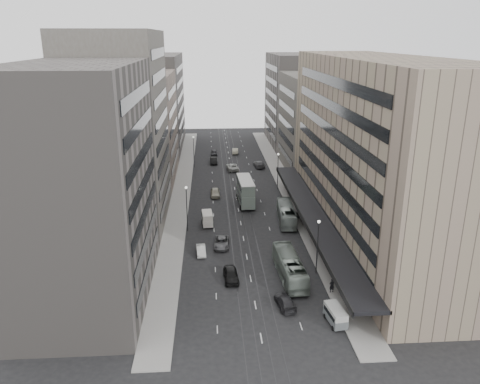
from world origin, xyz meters
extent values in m
plane|color=black|center=(0.00, 0.00, 0.00)|extent=(220.00, 220.00, 0.00)
cube|color=gray|center=(12.00, 37.50, 0.07)|extent=(4.00, 125.00, 0.15)
cube|color=gray|center=(-12.00, 37.50, 0.07)|extent=(4.00, 125.00, 0.15)
cube|color=#806D5D|center=(21.50, 8.00, 15.00)|extent=(15.00, 60.00, 30.00)
cube|color=black|center=(12.00, 8.00, 4.00)|extent=(4.40, 60.00, 0.50)
cube|color=#4A4640|center=(21.50, 52.00, 12.00)|extent=(15.00, 28.00, 24.00)
cube|color=#625D58|center=(21.50, 82.00, 14.00)|extent=(15.00, 32.00, 28.00)
cube|color=#625D58|center=(-21.50, -8.00, 15.00)|extent=(15.00, 28.00, 30.00)
cube|color=#4A4640|center=(-21.50, 19.00, 17.00)|extent=(15.00, 26.00, 34.00)
cube|color=gray|center=(-21.50, 46.00, 12.50)|extent=(15.00, 28.00, 25.00)
cube|color=#625D58|center=(-21.50, 79.00, 14.00)|extent=(15.00, 38.00, 28.00)
cylinder|color=#262628|center=(9.70, -5.00, 4.00)|extent=(0.16, 0.16, 8.00)
sphere|color=silver|center=(9.70, -5.00, 8.10)|extent=(0.44, 0.44, 0.44)
cylinder|color=#262628|center=(9.70, 35.00, 4.00)|extent=(0.16, 0.16, 8.00)
sphere|color=silver|center=(9.70, 35.00, 8.10)|extent=(0.44, 0.44, 0.44)
cylinder|color=#262628|center=(-9.70, 12.00, 4.00)|extent=(0.16, 0.16, 8.00)
sphere|color=silver|center=(-9.70, 12.00, 8.10)|extent=(0.44, 0.44, 0.44)
cylinder|color=#262628|center=(-9.70, 55.00, 4.00)|extent=(0.16, 0.16, 8.00)
sphere|color=silver|center=(-9.70, 55.00, 8.10)|extent=(0.44, 0.44, 0.44)
imported|color=gray|center=(5.57, -6.10, 1.70)|extent=(3.45, 12.30, 3.39)
imported|color=gray|center=(8.50, 15.25, 1.62)|extent=(3.53, 11.80, 3.24)
cube|color=slate|center=(1.66, 25.32, 1.79)|extent=(3.16, 9.89, 2.50)
cube|color=slate|center=(1.66, 25.32, 4.13)|extent=(3.08, 9.49, 2.17)
cube|color=silver|center=(1.66, 25.32, 5.28)|extent=(3.16, 9.89, 0.13)
cylinder|color=black|center=(0.47, 21.74, 0.54)|extent=(0.35, 1.10, 1.09)
cylinder|color=black|center=(3.18, 21.87, 0.54)|extent=(0.35, 1.10, 1.09)
cylinder|color=black|center=(0.15, 28.77, 0.54)|extent=(0.35, 1.10, 1.09)
cylinder|color=black|center=(2.86, 28.89, 0.54)|extent=(0.35, 1.10, 1.09)
cube|color=#555A5C|center=(9.20, -17.65, 0.80)|extent=(2.16, 4.11, 1.02)
cube|color=#B7B8B3|center=(9.20, -17.65, 1.72)|extent=(2.11, 4.03, 0.80)
cylinder|color=black|center=(8.56, -19.04, 0.29)|extent=(0.24, 0.60, 0.58)
cylinder|color=black|center=(10.19, -18.82, 0.29)|extent=(0.24, 0.60, 0.58)
cylinder|color=black|center=(8.21, -16.47, 0.29)|extent=(0.24, 0.60, 0.58)
cylinder|color=black|center=(9.84, -16.25, 0.29)|extent=(0.24, 0.60, 0.58)
cube|color=beige|center=(-6.17, 14.32, 0.93)|extent=(2.09, 4.11, 1.23)
cube|color=beige|center=(-6.17, 14.32, 2.03)|extent=(2.04, 4.03, 0.97)
cylinder|color=black|center=(-6.97, 12.94, 0.32)|extent=(0.23, 0.65, 0.64)
cylinder|color=black|center=(-5.18, 13.08, 0.32)|extent=(0.23, 0.65, 0.64)
cylinder|color=black|center=(-7.16, 15.57, 0.32)|extent=(0.23, 0.65, 0.64)
cylinder|color=black|center=(-5.37, 15.70, 0.32)|extent=(0.23, 0.65, 0.64)
imported|color=black|center=(-2.83, -6.31, 0.85)|extent=(2.29, 5.08, 1.69)
imported|color=silver|center=(-7.18, 2.38, 0.66)|extent=(1.70, 4.10, 1.32)
imported|color=#59595C|center=(-3.86, 5.00, 0.72)|extent=(2.73, 5.32, 1.44)
imported|color=black|center=(3.76, -13.61, 0.71)|extent=(2.61, 5.12, 1.42)
imported|color=#A09C85|center=(-4.47, 30.63, 0.84)|extent=(2.03, 4.97, 1.69)
imported|color=black|center=(-4.53, 58.34, 0.84)|extent=(2.11, 5.21, 1.68)
imported|color=#B6B6B2|center=(0.29, 51.58, 0.84)|extent=(3.23, 6.21, 1.67)
imported|color=#515153|center=(7.45, 53.90, 0.84)|extent=(2.84, 5.99, 1.69)
imported|color=#232426|center=(-4.27, 67.76, 0.78)|extent=(1.91, 4.62, 1.56)
imported|color=beige|center=(2.01, 69.74, 0.80)|extent=(1.91, 4.93, 1.60)
imported|color=black|center=(10.52, -10.74, 1.15)|extent=(0.82, 0.63, 2.00)
camera|label=1|loc=(-5.42, -65.32, 32.83)|focal=35.00mm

